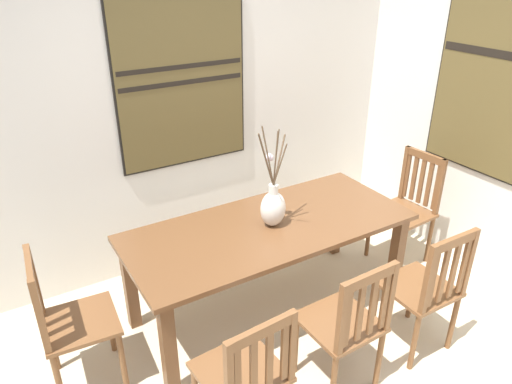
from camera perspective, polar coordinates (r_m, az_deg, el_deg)
ground_plane at (r=3.29m, az=9.71°, el=-21.53°), size 6.40×6.40×0.03m
wall_back at (r=3.92m, az=-6.69°, el=10.65°), size 6.40×0.12×2.70m
dining_table at (r=3.37m, az=1.64°, el=-5.39°), size 2.00×0.87×0.73m
centerpiece_vase at (r=3.24m, az=2.03°, el=-1.64°), size 0.33×0.24×0.75m
chair_0 at (r=3.09m, az=-21.41°, el=-14.03°), size 0.45×0.45×0.94m
chair_1 at (r=3.31m, az=19.60°, el=-10.70°), size 0.43×0.43×0.94m
chair_2 at (r=2.62m, az=-1.17°, el=-20.95°), size 0.45×0.45×0.90m
chair_3 at (r=4.24m, az=17.66°, el=-1.58°), size 0.45×0.45×0.95m
chair_4 at (r=2.93m, az=10.74°, el=-15.13°), size 0.43×0.43×0.93m
painting_on_back_wall at (r=3.75m, az=-8.82°, el=12.78°), size 1.05×0.05×1.30m
painting_on_side_wall at (r=4.09m, az=25.95°, el=10.92°), size 0.05×0.92×1.31m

